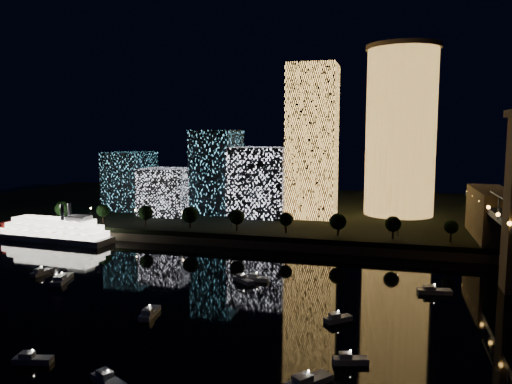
% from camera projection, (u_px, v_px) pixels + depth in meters
% --- Properties ---
extents(ground, '(520.00, 520.00, 0.00)m').
position_uv_depth(ground, '(248.00, 338.00, 107.22)').
color(ground, black).
rests_on(ground, ground).
extents(far_bank, '(420.00, 160.00, 5.00)m').
position_uv_depth(far_bank, '(333.00, 212.00, 260.29)').
color(far_bank, black).
rests_on(far_bank, ground).
extents(seawall, '(420.00, 6.00, 3.00)m').
position_uv_depth(seawall, '(309.00, 247.00, 185.64)').
color(seawall, '#6B5E4C').
rests_on(seawall, ground).
extents(tower_cylindrical, '(34.00, 34.00, 78.74)m').
position_uv_depth(tower_cylindrical, '(401.00, 131.00, 233.04)').
color(tower_cylindrical, '#F2AC4D').
rests_on(tower_cylindrical, far_bank).
extents(tower_rectangular, '(21.77, 21.77, 69.28)m').
position_uv_depth(tower_rectangular, '(312.00, 142.00, 227.81)').
color(tower_rectangular, '#F2AC4D').
rests_on(tower_rectangular, far_bank).
extents(midrise_blocks, '(92.24, 36.84, 40.00)m').
position_uv_depth(midrise_blocks, '(201.00, 179.00, 240.66)').
color(midrise_blocks, white).
rests_on(midrise_blocks, far_bank).
extents(riverboat, '(54.19, 15.14, 16.12)m').
position_uv_depth(riverboat, '(50.00, 231.00, 202.74)').
color(riverboat, silver).
rests_on(riverboat, ground).
extents(motorboats, '(122.62, 72.63, 2.78)m').
position_uv_depth(motorboats, '(202.00, 309.00, 122.09)').
color(motorboats, silver).
rests_on(motorboats, ground).
extents(esplanade_trees, '(165.92, 6.84, 8.92)m').
position_uv_depth(esplanade_trees, '(218.00, 216.00, 200.12)').
color(esplanade_trees, black).
rests_on(esplanade_trees, far_bank).
extents(street_lamps, '(132.70, 0.70, 5.65)m').
position_uv_depth(street_lamps, '(232.00, 218.00, 205.04)').
color(street_lamps, black).
rests_on(street_lamps, far_bank).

